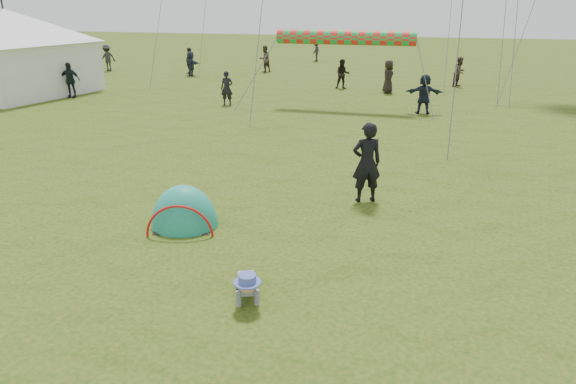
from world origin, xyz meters
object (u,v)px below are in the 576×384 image
(crawling_toddler, at_px, (247,284))
(event_marquee, at_px, (10,49))
(popup_tent, at_px, (185,226))
(standing_adult, at_px, (367,163))

(crawling_toddler, height_order, event_marquee, event_marquee)
(crawling_toddler, distance_m, event_marquee, 24.37)
(popup_tent, bearing_deg, standing_adult, 20.60)
(popup_tent, xyz_separation_m, event_marquee, (-16.23, 13.26, 2.30))
(event_marquee, bearing_deg, popup_tent, -28.67)
(event_marquee, bearing_deg, crawling_toddler, -29.66)
(crawling_toddler, height_order, standing_adult, standing_adult)
(crawling_toddler, xyz_separation_m, standing_adult, (1.26, 5.00, 0.67))
(popup_tent, relative_size, event_marquee, 0.28)
(standing_adult, relative_size, event_marquee, 0.29)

